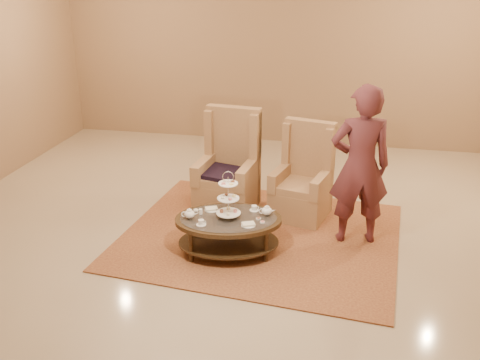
% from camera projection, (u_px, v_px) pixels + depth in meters
% --- Properties ---
extents(ground, '(8.00, 8.00, 0.00)m').
position_uv_depth(ground, '(247.00, 249.00, 6.07)').
color(ground, tan).
rests_on(ground, ground).
extents(ceiling, '(8.00, 8.00, 0.02)m').
position_uv_depth(ceiling, '(247.00, 249.00, 6.07)').
color(ceiling, silver).
rests_on(ceiling, ground).
extents(wall_back, '(8.00, 0.04, 3.50)m').
position_uv_depth(wall_back, '(291.00, 43.00, 9.03)').
color(wall_back, '#967351').
rests_on(wall_back, ground).
extents(rug, '(3.40, 2.93, 0.02)m').
position_uv_depth(rug, '(260.00, 235.00, 6.35)').
color(rug, '#A06739').
rests_on(rug, ground).
extents(tea_table, '(1.31, 1.04, 0.98)m').
position_uv_depth(tea_table, '(228.00, 224.00, 5.86)').
color(tea_table, black).
rests_on(tea_table, ground).
extents(armchair_left, '(0.79, 0.81, 1.32)m').
position_uv_depth(armchair_left, '(229.00, 176.00, 6.92)').
color(armchair_left, '#A4784D').
rests_on(armchair_left, ground).
extents(armchair_right, '(0.79, 0.81, 1.20)m').
position_uv_depth(armchair_right, '(303.00, 185.00, 6.76)').
color(armchair_right, '#A4784D').
rests_on(armchair_right, ground).
extents(person, '(0.75, 0.57, 1.85)m').
position_uv_depth(person, '(360.00, 166.00, 5.91)').
color(person, '#522327').
rests_on(person, ground).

